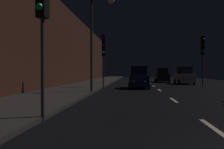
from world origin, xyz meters
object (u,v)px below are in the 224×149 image
(traffic_light_near_left, at_px, (42,1))
(streetlamp_overhead, at_px, (98,30))
(car_distant_taillights, at_px, (162,76))
(car_parked_right_far, at_px, (184,76))
(traffic_light_far_left, at_px, (103,50))
(car_approaching_headlights, at_px, (139,78))
(traffic_light_far_right, at_px, (203,50))

(traffic_light_near_left, distance_m, streetlamp_overhead, 9.54)
(car_distant_taillights, bearing_deg, car_parked_right_far, -155.11)
(streetlamp_overhead, height_order, car_parked_right_far, streetlamp_overhead)
(traffic_light_far_left, bearing_deg, traffic_light_near_left, -6.56)
(streetlamp_overhead, bearing_deg, car_approaching_headlights, 63.04)
(streetlamp_overhead, relative_size, car_distant_taillights, 1.65)
(traffic_light_far_left, xyz_separation_m, streetlamp_overhead, (0.28, -5.23, 0.94))
(car_distant_taillights, bearing_deg, traffic_light_far_left, 152.61)
(traffic_light_far_right, bearing_deg, streetlamp_overhead, -55.52)
(traffic_light_far_left, bearing_deg, car_approaching_headlights, 94.57)
(traffic_light_near_left, height_order, car_parked_right_far, traffic_light_near_left)
(car_distant_taillights, bearing_deg, car_approaching_headlights, 164.00)
(traffic_light_far_left, distance_m, streetlamp_overhead, 5.32)
(traffic_light_far_left, xyz_separation_m, traffic_light_near_left, (-0.11, -14.74, 0.18))
(car_distant_taillights, bearing_deg, streetlamp_overhead, 160.36)
(traffic_light_near_left, xyz_separation_m, streetlamp_overhead, (0.38, 9.50, 0.76))
(traffic_light_far_left, distance_m, traffic_light_far_right, 10.47)
(traffic_light_near_left, bearing_deg, traffic_light_far_left, -172.70)
(car_parked_right_far, bearing_deg, traffic_light_far_right, -171.03)
(streetlamp_overhead, xyz_separation_m, car_parked_right_far, (8.77, 13.86, -3.53))
(traffic_light_far_left, relative_size, traffic_light_far_right, 0.94)
(car_approaching_headlights, xyz_separation_m, car_parked_right_far, (5.79, 8.01, 0.03))
(car_approaching_headlights, distance_m, car_distant_taillights, 13.18)
(traffic_light_near_left, xyz_separation_m, car_parked_right_far, (9.15, 23.36, -2.77))
(traffic_light_far_left, xyz_separation_m, car_distant_taillights, (6.88, 13.28, -2.62))
(car_parked_right_far, bearing_deg, car_distant_taillights, 24.89)
(car_approaching_headlights, relative_size, car_parked_right_far, 0.96)
(traffic_light_far_left, relative_size, car_approaching_headlights, 1.20)
(car_parked_right_far, height_order, car_distant_taillights, car_parked_right_far)
(car_parked_right_far, bearing_deg, car_approaching_headlights, 144.12)
(car_approaching_headlights, bearing_deg, car_distant_taillights, 164.00)
(traffic_light_far_right, height_order, car_approaching_headlights, traffic_light_far_right)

